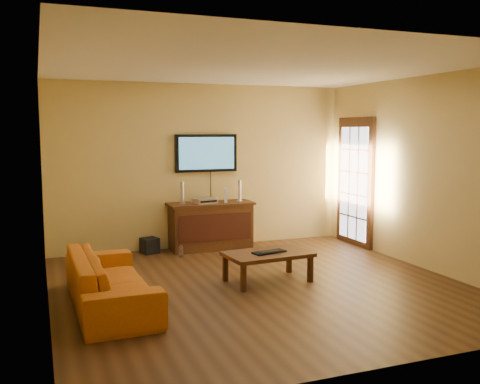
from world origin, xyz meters
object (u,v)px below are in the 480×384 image
sofa (110,271)px  coffee_table (268,256)px  speaker_left (182,194)px  subwoofer (150,246)px  game_console (226,195)px  television (206,153)px  bottle (181,251)px  av_receiver (205,201)px  media_console (211,226)px  keyboard (269,252)px  speaker_right (240,192)px

sofa → coffee_table: bearing=-83.6°
speaker_left → subwoofer: 0.97m
game_console → television: bearing=157.7°
television → bottle: bearing=-135.1°
av_receiver → speaker_left: bearing=159.6°
coffee_table → av_receiver: av_receiver is taller
coffee_table → game_console: size_ratio=5.03×
media_console → keyboard: media_console is taller
sofa → speaker_left: (1.45, 2.38, 0.54)m
av_receiver → keyboard: bearing=-96.6°
subwoofer → media_console: bearing=-19.3°
speaker_left → subwoofer: (-0.53, 0.03, -0.81)m
speaker_right → game_console: (-0.25, -0.02, -0.05)m
av_receiver → game_console: size_ratio=1.57×
bottle → keyboard: bearing=-67.7°
subwoofer → bottle: bearing=-63.5°
speaker_left → av_receiver: 0.39m
av_receiver → subwoofer: 1.13m
coffee_table → subwoofer: bearing=117.3°
speaker_left → keyboard: bearing=-75.0°
sofa → speaker_right: 3.42m
television → keyboard: 2.62m
coffee_table → bottle: 1.86m
av_receiver → keyboard: av_receiver is taller
media_console → speaker_right: bearing=0.5°
speaker_left → av_receiver: (0.36, -0.05, -0.12)m
speaker_left → keyboard: (0.58, -2.14, -0.54)m
speaker_right → keyboard: speaker_right is taller
media_console → television: bearing=90.0°
sofa → bottle: bearing=-34.9°
coffee_table → subwoofer: (-1.10, 2.14, -0.21)m
speaker_left → game_console: bearing=-3.9°
coffee_table → keyboard: (0.01, -0.04, 0.06)m
subwoofer → bottle: 0.59m
speaker_left → av_receiver: speaker_left is taller
game_console → subwoofer: bearing=-162.3°
television → bottle: size_ratio=5.41×
television → bottle: (-0.60, -0.60, -1.48)m
speaker_right → game_console: speaker_right is taller
game_console → subwoofer: size_ratio=0.92×
speaker_left → coffee_table: bearing=-74.9°
av_receiver → subwoofer: bearing=162.5°
coffee_table → speaker_left: bearing=105.1°
coffee_table → av_receiver: (-0.21, 2.06, 0.47)m
television → speaker_right: television is taller
coffee_table → speaker_right: 2.20m
av_receiver → subwoofer: (-0.90, 0.08, -0.69)m
coffee_table → sofa: (-2.02, -0.27, 0.06)m
av_receiver → keyboard: size_ratio=0.76×
speaker_right → media_console: bearing=-179.5°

